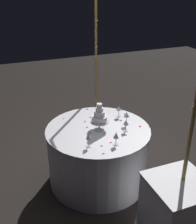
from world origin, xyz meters
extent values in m
plane|color=black|center=(0.00, 0.00, 0.00)|extent=(12.00, 12.00, 0.00)
cylinder|color=olive|center=(-1.09, 0.40, 1.12)|extent=(0.04, 0.04, 2.25)
cylinder|color=olive|center=(1.09, 0.40, 1.12)|extent=(0.04, 0.04, 2.25)
sphere|color=#F9EAB2|center=(-1.08, 0.40, 1.45)|extent=(0.02, 0.02, 0.02)
sphere|color=#F9EAB2|center=(1.10, 0.40, 0.28)|extent=(0.02, 0.02, 0.02)
sphere|color=#F9EAB2|center=(-1.11, 0.40, 0.54)|extent=(0.02, 0.02, 0.02)
sphere|color=#F9EAB2|center=(1.08, 0.42, 1.02)|extent=(0.02, 0.02, 0.02)
sphere|color=#F9EAB2|center=(-1.08, 0.39, 0.60)|extent=(0.02, 0.02, 0.02)
sphere|color=#F9EAB2|center=(1.09, 0.39, 1.44)|extent=(0.02, 0.02, 0.02)
sphere|color=#F9EAB2|center=(-1.11, 0.40, 0.44)|extent=(0.02, 0.02, 0.02)
sphere|color=#F9EAB2|center=(1.09, 0.38, 1.42)|extent=(0.02, 0.02, 0.02)
sphere|color=#F9EAB2|center=(-1.08, 0.40, 0.52)|extent=(0.02, 0.02, 0.02)
sphere|color=#F9EAB2|center=(-1.08, 0.41, 1.81)|extent=(0.02, 0.02, 0.02)
sphere|color=#F9EAB2|center=(-1.08, 0.39, 1.30)|extent=(0.02, 0.02, 0.02)
sphere|color=#F9EAB2|center=(-1.10, 0.40, 2.05)|extent=(0.02, 0.02, 0.02)
cylinder|color=white|center=(0.00, 0.00, 0.36)|extent=(1.22, 1.22, 0.71)
cylinder|color=white|center=(0.00, 0.00, 0.72)|extent=(1.24, 1.24, 0.02)
cube|color=white|center=(1.13, 0.35, 0.34)|extent=(0.52, 0.52, 0.68)
cube|color=white|center=(1.13, 0.35, 0.69)|extent=(0.55, 0.55, 0.02)
cylinder|color=silver|center=(0.02, 0.01, 0.74)|extent=(0.11, 0.11, 0.01)
cylinder|color=silver|center=(0.02, 0.01, 0.79)|extent=(0.02, 0.02, 0.09)
cylinder|color=silver|center=(0.02, 0.01, 0.84)|extent=(0.22, 0.22, 0.01)
cylinder|color=white|center=(0.02, 0.01, 0.87)|extent=(0.18, 0.18, 0.06)
cylinder|color=white|center=(0.02, 0.01, 0.94)|extent=(0.13, 0.13, 0.06)
cylinder|color=white|center=(0.02, 0.01, 0.99)|extent=(0.09, 0.09, 0.05)
cylinder|color=white|center=(0.02, 0.01, 1.04)|extent=(0.06, 0.06, 0.05)
cylinder|color=silver|center=(0.17, 0.28, 0.74)|extent=(0.06, 0.06, 0.00)
cylinder|color=silver|center=(0.17, 0.28, 0.78)|extent=(0.01, 0.01, 0.08)
cone|color=silver|center=(0.17, 0.28, 0.85)|extent=(0.06, 0.06, 0.06)
cylinder|color=silver|center=(0.40, 0.05, 0.74)|extent=(0.06, 0.06, 0.00)
cylinder|color=silver|center=(0.40, 0.05, 0.78)|extent=(0.01, 0.01, 0.08)
cone|color=silver|center=(0.40, 0.05, 0.86)|extent=(0.06, 0.06, 0.06)
cylinder|color=silver|center=(0.32, -0.23, 0.74)|extent=(0.06, 0.06, 0.00)
cylinder|color=silver|center=(0.32, -0.23, 0.78)|extent=(0.01, 0.01, 0.09)
cone|color=silver|center=(0.32, -0.23, 0.86)|extent=(0.05, 0.05, 0.07)
cylinder|color=silver|center=(0.02, 0.36, 0.74)|extent=(0.06, 0.06, 0.00)
cylinder|color=silver|center=(0.02, 0.36, 0.79)|extent=(0.01, 0.01, 0.10)
cone|color=silver|center=(0.02, 0.36, 0.87)|extent=(0.07, 0.07, 0.06)
cylinder|color=silver|center=(-0.21, 0.37, 0.74)|extent=(0.06, 0.06, 0.00)
cylinder|color=silver|center=(-0.21, 0.37, 0.78)|extent=(0.01, 0.01, 0.09)
cone|color=silver|center=(-0.21, 0.37, 0.86)|extent=(0.07, 0.07, 0.05)
ellipsoid|color=#C61951|center=(-0.31, 0.02, 0.74)|extent=(0.03, 0.04, 0.00)
ellipsoid|color=#C61951|center=(0.13, 0.49, 0.74)|extent=(0.05, 0.04, 0.00)
ellipsoid|color=#C61951|center=(-0.10, 0.35, 0.74)|extent=(0.03, 0.04, 0.00)
ellipsoid|color=#C61951|center=(-0.23, -0.08, 0.74)|extent=(0.04, 0.04, 0.00)
ellipsoid|color=#C61951|center=(0.10, -0.14, 0.74)|extent=(0.03, 0.03, 0.00)
ellipsoid|color=#C61951|center=(0.06, -0.12, 0.74)|extent=(0.03, 0.04, 0.00)
ellipsoid|color=#C61951|center=(-0.08, -0.11, 0.74)|extent=(0.04, 0.04, 0.00)
ellipsoid|color=#C61951|center=(0.34, 0.01, 0.74)|extent=(0.02, 0.03, 0.00)
ellipsoid|color=#C61951|center=(-0.40, -0.31, 0.74)|extent=(0.03, 0.03, 0.00)
ellipsoid|color=#C61951|center=(-0.56, 0.07, 0.74)|extent=(0.04, 0.04, 0.00)
ellipsoid|color=#C61951|center=(0.37, -0.10, 0.74)|extent=(0.03, 0.03, 0.00)
ellipsoid|color=#C61951|center=(-0.24, 0.47, 0.74)|extent=(0.02, 0.03, 0.00)
ellipsoid|color=#C61951|center=(0.25, 0.24, 0.74)|extent=(0.02, 0.03, 0.00)
ellipsoid|color=#C61951|center=(0.51, -0.14, 0.74)|extent=(0.03, 0.03, 0.00)
camera|label=1|loc=(2.71, -1.07, 2.35)|focal=45.14mm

